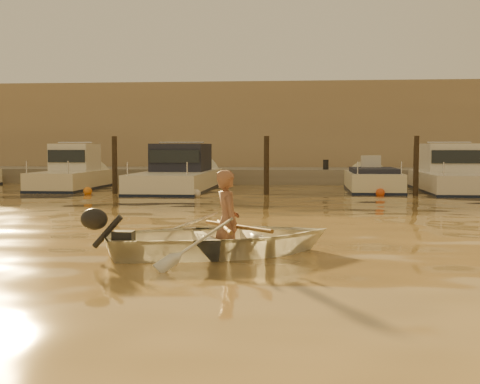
# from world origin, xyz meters

# --- Properties ---
(ground_plane) EXTENTS (160.00, 160.00, 0.00)m
(ground_plane) POSITION_xyz_m (0.00, 0.00, 0.00)
(ground_plane) COLOR olive
(ground_plane) RESTS_ON ground
(dinghy) EXTENTS (4.22, 3.66, 0.73)m
(dinghy) POSITION_xyz_m (-0.16, 1.14, 0.25)
(dinghy) COLOR silver
(dinghy) RESTS_ON ground_plane
(person) EXTENTS (0.57, 0.68, 1.59)m
(person) POSITION_xyz_m (-0.07, 1.17, 0.49)
(person) COLOR #8F5D47
(person) RESTS_ON dinghy
(outboard_motor) EXTENTS (0.98, 0.71, 0.70)m
(outboard_motor) POSITION_xyz_m (-1.55, 0.57, 0.28)
(outboard_motor) COLOR black
(outboard_motor) RESTS_ON dinghy
(oar_port) EXTENTS (1.23, 1.77, 0.13)m
(oar_port) POSITION_xyz_m (0.07, 1.23, 0.42)
(oar_port) COLOR brown
(oar_port) RESTS_ON dinghy
(oar_starboard) EXTENTS (0.50, 2.07, 0.13)m
(oar_starboard) POSITION_xyz_m (-0.12, 1.16, 0.42)
(oar_starboard) COLOR brown
(oar_starboard) RESTS_ON dinghy
(moored_boat_1) EXTENTS (1.88, 5.73, 1.75)m
(moored_boat_1) POSITION_xyz_m (-7.87, 16.00, 0.62)
(moored_boat_1) COLOR beige
(moored_boat_1) RESTS_ON ground_plane
(moored_boat_2) EXTENTS (2.47, 8.22, 1.75)m
(moored_boat_2) POSITION_xyz_m (-3.69, 16.00, 0.62)
(moored_boat_2) COLOR white
(moored_boat_2) RESTS_ON ground_plane
(moored_boat_3) EXTENTS (1.81, 5.33, 0.95)m
(moored_boat_3) POSITION_xyz_m (3.60, 16.00, 0.22)
(moored_boat_3) COLOR beige
(moored_boat_3) RESTS_ON ground_plane
(moored_boat_4) EXTENTS (2.23, 6.87, 1.75)m
(moored_boat_4) POSITION_xyz_m (6.45, 16.00, 0.62)
(moored_boat_4) COLOR silver
(moored_boat_4) RESTS_ON ground_plane
(piling_1) EXTENTS (0.18, 0.18, 2.20)m
(piling_1) POSITION_xyz_m (-5.50, 13.80, 0.90)
(piling_1) COLOR #2D2319
(piling_1) RESTS_ON ground_plane
(piling_2) EXTENTS (0.18, 0.18, 2.20)m
(piling_2) POSITION_xyz_m (-0.20, 13.80, 0.90)
(piling_2) COLOR #2D2319
(piling_2) RESTS_ON ground_plane
(piling_3) EXTENTS (0.18, 0.18, 2.20)m
(piling_3) POSITION_xyz_m (4.80, 13.80, 0.90)
(piling_3) COLOR #2D2319
(piling_3) RESTS_ON ground_plane
(fender_b) EXTENTS (0.30, 0.30, 0.30)m
(fender_b) POSITION_xyz_m (-6.37, 13.48, 0.10)
(fender_b) COLOR orange
(fender_b) RESTS_ON ground_plane
(fender_c) EXTENTS (0.30, 0.30, 0.30)m
(fender_c) POSITION_xyz_m (-2.43, 12.58, 0.10)
(fender_c) COLOR silver
(fender_c) RESTS_ON ground_plane
(fender_d) EXTENTS (0.30, 0.30, 0.30)m
(fender_d) POSITION_xyz_m (3.62, 13.63, 0.10)
(fender_d) COLOR #D14B18
(fender_d) RESTS_ON ground_plane
(quay) EXTENTS (52.00, 4.00, 1.00)m
(quay) POSITION_xyz_m (0.00, 21.50, 0.15)
(quay) COLOR gray
(quay) RESTS_ON ground_plane
(waterfront_building) EXTENTS (46.00, 7.00, 4.80)m
(waterfront_building) POSITION_xyz_m (0.00, 27.00, 2.40)
(waterfront_building) COLOR #9E8466
(waterfront_building) RESTS_ON quay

